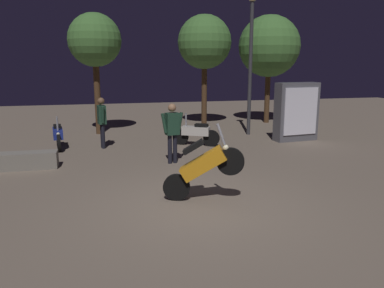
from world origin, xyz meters
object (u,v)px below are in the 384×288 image
at_px(motorcycle_white_parked_right, 196,133).
at_px(streetlamp_near, 251,47).
at_px(person_rider_beside, 102,118).
at_px(kiosk_billboard, 297,112).
at_px(person_bystander_far, 172,128).
at_px(motorcycle_blue_parked_left, 58,135).
at_px(motorcycle_orange_foreground, 203,166).

xyz_separation_m(motorcycle_white_parked_right, streetlamp_near, (2.51, 1.52, 2.94)).
bearing_deg(person_rider_beside, kiosk_billboard, 167.01).
distance_m(motorcycle_white_parked_right, kiosk_billboard, 3.81).
bearing_deg(person_rider_beside, person_bystander_far, 117.23).
bearing_deg(person_bystander_far, streetlamp_near, -58.85).
height_order(motorcycle_blue_parked_left, person_bystander_far, person_bystander_far).
distance_m(person_rider_beside, kiosk_billboard, 6.89).
xyz_separation_m(motorcycle_orange_foreground, motorcycle_white_parked_right, (1.14, 5.30, -0.31)).
bearing_deg(streetlamp_near, motorcycle_blue_parked_left, -172.71).
xyz_separation_m(motorcycle_white_parked_right, person_rider_beside, (-3.12, 0.31, 0.57)).
distance_m(person_bystander_far, streetlamp_near, 5.73).
bearing_deg(motorcycle_blue_parked_left, kiosk_billboard, 78.49).
bearing_deg(motorcycle_orange_foreground, streetlamp_near, 80.79).
bearing_deg(motorcycle_blue_parked_left, person_bystander_far, 43.07).
height_order(motorcycle_orange_foreground, streetlamp_near, streetlamp_near).
distance_m(motorcycle_blue_parked_left, person_bystander_far, 4.39).
height_order(person_rider_beside, kiosk_billboard, kiosk_billboard).
height_order(motorcycle_orange_foreground, motorcycle_white_parked_right, motorcycle_orange_foreground).
distance_m(motorcycle_blue_parked_left, motorcycle_white_parked_right, 4.61).
xyz_separation_m(person_rider_beside, streetlamp_near, (5.63, 1.21, 2.37)).
relative_size(motorcycle_white_parked_right, person_rider_beside, 0.89).
bearing_deg(kiosk_billboard, motorcycle_white_parked_right, -6.13).
bearing_deg(motorcycle_white_parked_right, motorcycle_blue_parked_left, 20.89).
distance_m(motorcycle_blue_parked_left, kiosk_billboard, 8.37).
height_order(streetlamp_near, kiosk_billboard, streetlamp_near).
height_order(person_rider_beside, streetlamp_near, streetlamp_near).
bearing_deg(motorcycle_orange_foreground, person_bystander_far, 110.12).
bearing_deg(kiosk_billboard, motorcycle_orange_foreground, 40.75).
distance_m(motorcycle_blue_parked_left, streetlamp_near, 7.72).
xyz_separation_m(motorcycle_blue_parked_left, kiosk_billboard, (8.33, -0.58, 0.61)).
distance_m(person_rider_beside, streetlamp_near, 6.23).
xyz_separation_m(person_rider_beside, person_bystander_far, (1.91, -2.46, 0.01)).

